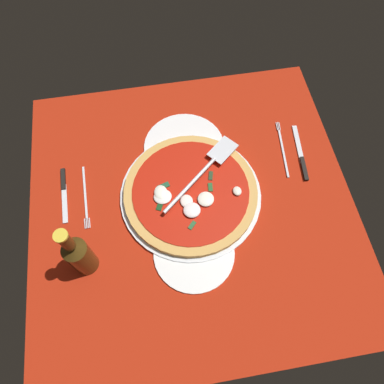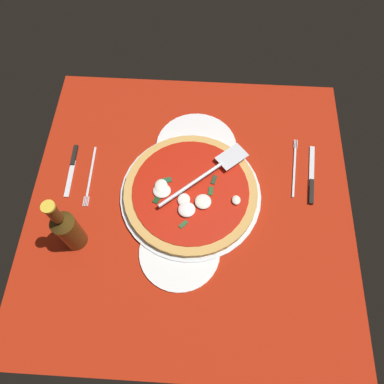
# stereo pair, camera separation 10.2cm
# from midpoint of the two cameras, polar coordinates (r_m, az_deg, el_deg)

# --- Properties ---
(ground_plane) EXTENTS (0.91, 0.91, 0.01)m
(ground_plane) POSITION_cam_midpoint_polar(r_m,az_deg,el_deg) (1.03, -2.79, -2.25)
(ground_plane) COLOR #A3200D
(pizza_pan) EXTENTS (0.40, 0.40, 0.01)m
(pizza_pan) POSITION_cam_midpoint_polar(r_m,az_deg,el_deg) (1.04, -2.81, -0.70)
(pizza_pan) COLOR silver
(pizza_pan) RESTS_ON ground_plane
(dinner_plate_left) EXTENTS (0.24, 0.24, 0.01)m
(dinner_plate_left) POSITION_cam_midpoint_polar(r_m,az_deg,el_deg) (1.12, -3.85, 6.82)
(dinner_plate_left) COLOR white
(dinner_plate_left) RESTS_ON ground_plane
(dinner_plate_right) EXTENTS (0.21, 0.21, 0.01)m
(dinner_plate_right) POSITION_cam_midpoint_polar(r_m,az_deg,el_deg) (0.97, -2.70, -9.85)
(dinner_plate_right) COLOR silver
(dinner_plate_right) RESTS_ON ground_plane
(pizza) EXTENTS (0.38, 0.38, 0.03)m
(pizza) POSITION_cam_midpoint_polar(r_m,az_deg,el_deg) (1.02, -2.89, -0.34)
(pizza) COLOR tan
(pizza) RESTS_ON pizza_pan
(pizza_server) EXTENTS (0.22, 0.25, 0.01)m
(pizza_server) POSITION_cam_midpoint_polar(r_m,az_deg,el_deg) (1.02, -1.16, 3.04)
(pizza_server) COLOR silver
(pizza_server) RESTS_ON pizza
(place_setting_near) EXTENTS (0.21, 0.14, 0.01)m
(place_setting_near) POSITION_cam_midpoint_polar(r_m,az_deg,el_deg) (1.11, -20.44, -0.54)
(place_setting_near) COLOR silver
(place_setting_near) RESTS_ON ground_plane
(place_setting_far) EXTENTS (0.23, 0.13, 0.01)m
(place_setting_far) POSITION_cam_midpoint_polar(r_m,az_deg,el_deg) (1.13, 12.94, 5.62)
(place_setting_far) COLOR white
(place_setting_far) RESTS_ON ground_plane
(beer_bottle) EXTENTS (0.06, 0.06, 0.23)m
(beer_bottle) POSITION_cam_midpoint_polar(r_m,az_deg,el_deg) (0.94, -20.35, -9.50)
(beer_bottle) COLOR #442F10
(beer_bottle) RESTS_ON ground_plane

